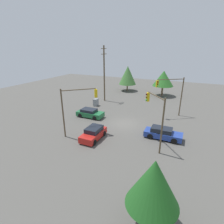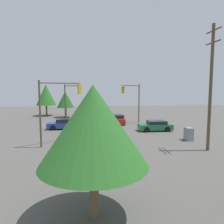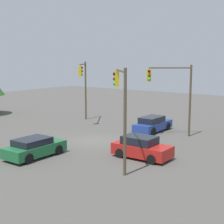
{
  "view_description": "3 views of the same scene",
  "coord_description": "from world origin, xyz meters",
  "px_view_note": "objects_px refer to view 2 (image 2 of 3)",
  "views": [
    {
      "loc": [
        -22.66,
        -8.23,
        10.83
      ],
      "look_at": [
        -2.9,
        0.73,
        2.76
      ],
      "focal_mm": 28.0,
      "sensor_mm": 36.0,
      "label": 1
    },
    {
      "loc": [
        28.06,
        -2.54,
        5.69
      ],
      "look_at": [
        -2.48,
        0.64,
        2.27
      ],
      "focal_mm": 35.0,
      "sensor_mm": 36.0,
      "label": 2
    },
    {
      "loc": [
        -17.75,
        21.54,
        6.84
      ],
      "look_at": [
        -2.73,
        1.14,
        2.81
      ],
      "focal_mm": 55.0,
      "sensor_mm": 36.0,
      "label": 3
    }
  ],
  "objects_px": {
    "traffic_signal_main": "(57,101)",
    "sedan_green": "(155,126)",
    "sedan_red": "(118,119)",
    "traffic_signal_aux": "(133,96)",
    "sedan_blue": "(65,124)",
    "electrical_cabinet": "(189,134)",
    "traffic_signal_cross": "(71,97)"
  },
  "relations": [
    {
      "from": "sedan_red",
      "to": "electrical_cabinet",
      "type": "xyz_separation_m",
      "value": [
        11.63,
        6.21,
        -0.02
      ]
    },
    {
      "from": "traffic_signal_cross",
      "to": "traffic_signal_aux",
      "type": "distance_m",
      "value": 9.59
    },
    {
      "from": "sedan_blue",
      "to": "sedan_red",
      "type": "bearing_deg",
      "value": -65.36
    },
    {
      "from": "sedan_red",
      "to": "traffic_signal_main",
      "type": "bearing_deg",
      "value": -122.84
    },
    {
      "from": "sedan_red",
      "to": "traffic_signal_cross",
      "type": "xyz_separation_m",
      "value": [
        1.25,
        -7.19,
        3.55
      ]
    },
    {
      "from": "traffic_signal_aux",
      "to": "sedan_blue",
      "type": "bearing_deg",
      "value": -23.05
    },
    {
      "from": "sedan_red",
      "to": "traffic_signal_aux",
      "type": "distance_m",
      "value": 4.3
    },
    {
      "from": "sedan_red",
      "to": "sedan_green",
      "type": "bearing_deg",
      "value": -55.35
    },
    {
      "from": "sedan_blue",
      "to": "electrical_cabinet",
      "type": "bearing_deg",
      "value": -119.64
    },
    {
      "from": "electrical_cabinet",
      "to": "sedan_red",
      "type": "bearing_deg",
      "value": -151.9
    },
    {
      "from": "sedan_green",
      "to": "traffic_signal_cross",
      "type": "distance_m",
      "value": 12.91
    },
    {
      "from": "sedan_red",
      "to": "traffic_signal_cross",
      "type": "height_order",
      "value": "traffic_signal_cross"
    },
    {
      "from": "traffic_signal_cross",
      "to": "traffic_signal_aux",
      "type": "height_order",
      "value": "traffic_signal_aux"
    },
    {
      "from": "sedan_blue",
      "to": "traffic_signal_main",
      "type": "distance_m",
      "value": 9.04
    },
    {
      "from": "traffic_signal_main",
      "to": "traffic_signal_cross",
      "type": "distance_m",
      "value": 10.61
    },
    {
      "from": "sedan_red",
      "to": "sedan_blue",
      "type": "height_order",
      "value": "sedan_red"
    },
    {
      "from": "traffic_signal_main",
      "to": "traffic_signal_aux",
      "type": "relative_size",
      "value": 1.02
    },
    {
      "from": "sedan_blue",
      "to": "electrical_cabinet",
      "type": "height_order",
      "value": "sedan_blue"
    },
    {
      "from": "sedan_red",
      "to": "traffic_signal_aux",
      "type": "bearing_deg",
      "value": -2.59
    },
    {
      "from": "electrical_cabinet",
      "to": "sedan_green",
      "type": "bearing_deg",
      "value": -160.17
    },
    {
      "from": "traffic_signal_main",
      "to": "sedan_green",
      "type": "bearing_deg",
      "value": -8.22
    },
    {
      "from": "sedan_green",
      "to": "traffic_signal_main",
      "type": "xyz_separation_m",
      "value": [
        5.75,
        -11.87,
        3.76
      ]
    },
    {
      "from": "sedan_green",
      "to": "sedan_blue",
      "type": "bearing_deg",
      "value": 78.38
    },
    {
      "from": "traffic_signal_cross",
      "to": "sedan_blue",
      "type": "bearing_deg",
      "value": -55.47
    },
    {
      "from": "sedan_red",
      "to": "traffic_signal_main",
      "type": "relative_size",
      "value": 0.63
    },
    {
      "from": "traffic_signal_aux",
      "to": "electrical_cabinet",
      "type": "bearing_deg",
      "value": 66.6
    },
    {
      "from": "traffic_signal_aux",
      "to": "electrical_cabinet",
      "type": "height_order",
      "value": "traffic_signal_aux"
    },
    {
      "from": "sedan_blue",
      "to": "traffic_signal_main",
      "type": "bearing_deg",
      "value": -178.39
    },
    {
      "from": "sedan_blue",
      "to": "electrical_cabinet",
      "type": "xyz_separation_m",
      "value": [
        8.02,
        14.09,
        0.01
      ]
    },
    {
      "from": "traffic_signal_cross",
      "to": "electrical_cabinet",
      "type": "xyz_separation_m",
      "value": [
        10.38,
        13.4,
        -3.57
      ]
    },
    {
      "from": "sedan_red",
      "to": "traffic_signal_aux",
      "type": "height_order",
      "value": "traffic_signal_aux"
    },
    {
      "from": "sedan_green",
      "to": "traffic_signal_main",
      "type": "distance_m",
      "value": 13.71
    }
  ]
}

